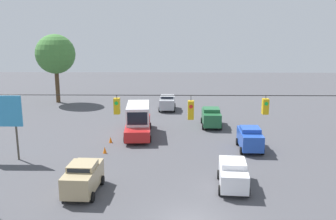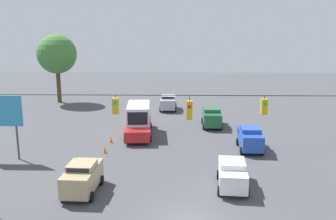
% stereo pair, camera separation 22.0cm
% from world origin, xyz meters
% --- Properties ---
extents(overhead_signal_span, '(23.66, 0.38, 7.66)m').
position_xyz_m(overhead_signal_span, '(0.01, -0.94, 4.76)').
color(overhead_signal_span, '#939399').
rests_on(overhead_signal_span, ground_plane).
extents(sedan_silver_withflow_deep, '(2.15, 3.95, 1.93)m').
position_xyz_m(sedan_silver_withflow_deep, '(1.79, -28.77, 1.00)').
color(sedan_silver_withflow_deep, '#A8AAB2').
rests_on(sedan_silver_withflow_deep, ground_plane).
extents(sedan_white_crossing_near, '(2.26, 4.27, 1.87)m').
position_xyz_m(sedan_white_crossing_near, '(-3.06, -4.79, 0.97)').
color(sedan_white_crossing_near, silver).
rests_on(sedan_white_crossing_near, ground_plane).
extents(sedan_blue_oncoming_far, '(2.10, 3.99, 2.02)m').
position_xyz_m(sedan_blue_oncoming_far, '(-5.75, -12.74, 1.05)').
color(sedan_blue_oncoming_far, '#234CB2').
rests_on(sedan_blue_oncoming_far, ground_plane).
extents(sedan_green_oncoming_deep, '(2.13, 4.15, 2.03)m').
position_xyz_m(sedan_green_oncoming_deep, '(-3.12, -20.61, 1.06)').
color(sedan_green_oncoming_deep, '#236038').
rests_on(sedan_green_oncoming_deep, ground_plane).
extents(sedan_tan_parked_shoulder, '(2.18, 4.06, 2.02)m').
position_xyz_m(sedan_tan_parked_shoulder, '(6.78, -3.78, 1.05)').
color(sedan_tan_parked_shoulder, tan).
rests_on(sedan_tan_parked_shoulder, ground_plane).
extents(box_truck_red_withflow_far, '(2.92, 7.63, 3.06)m').
position_xyz_m(box_truck_red_withflow_far, '(4.47, -17.28, 1.50)').
color(box_truck_red_withflow_far, red).
rests_on(box_truck_red_withflow_far, ground_plane).
extents(traffic_cone_nearest, '(0.31, 0.31, 0.58)m').
position_xyz_m(traffic_cone_nearest, '(6.82, -5.40, 0.29)').
color(traffic_cone_nearest, orange).
rests_on(traffic_cone_nearest, ground_plane).
extents(traffic_cone_second, '(0.31, 0.31, 0.58)m').
position_xyz_m(traffic_cone_second, '(6.64, -8.51, 0.29)').
color(traffic_cone_second, orange).
rests_on(traffic_cone_second, ground_plane).
extents(traffic_cone_third, '(0.31, 0.31, 0.58)m').
position_xyz_m(traffic_cone_third, '(6.81, -11.54, 0.29)').
color(traffic_cone_third, orange).
rests_on(traffic_cone_third, ground_plane).
extents(traffic_cone_fourth, '(0.31, 0.31, 0.58)m').
position_xyz_m(traffic_cone_fourth, '(6.82, -14.56, 0.29)').
color(traffic_cone_fourth, orange).
rests_on(traffic_cone_fourth, ground_plane).
extents(tree_horizon_left, '(5.50, 5.50, 9.63)m').
position_xyz_m(tree_horizon_left, '(17.50, -33.56, 6.83)').
color(tree_horizon_left, '#4C3823').
rests_on(tree_horizon_left, ground_plane).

